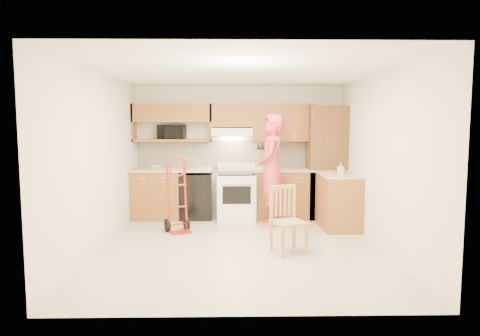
{
  "coord_description": "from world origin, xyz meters",
  "views": [
    {
      "loc": [
        -0.12,
        -6.03,
        1.77
      ],
      "look_at": [
        0.0,
        0.5,
        1.1
      ],
      "focal_mm": 31.93,
      "sensor_mm": 36.0,
      "label": 1
    }
  ],
  "objects_px": {
    "microwave": "(172,132)",
    "dining_chair": "(289,220)",
    "range": "(236,192)",
    "hand_truck": "(178,199)",
    "person": "(271,170)"
  },
  "relations": [
    {
      "from": "microwave",
      "to": "dining_chair",
      "type": "distance_m",
      "value": 3.27
    },
    {
      "from": "range",
      "to": "dining_chair",
      "type": "distance_m",
      "value": 2.14
    },
    {
      "from": "person",
      "to": "dining_chair",
      "type": "relative_size",
      "value": 2.12
    },
    {
      "from": "microwave",
      "to": "dining_chair",
      "type": "bearing_deg",
      "value": -44.94
    },
    {
      "from": "microwave",
      "to": "person",
      "type": "bearing_deg",
      "value": -15.93
    },
    {
      "from": "person",
      "to": "hand_truck",
      "type": "height_order",
      "value": "person"
    },
    {
      "from": "range",
      "to": "hand_truck",
      "type": "height_order",
      "value": "hand_truck"
    },
    {
      "from": "hand_truck",
      "to": "microwave",
      "type": "bearing_deg",
      "value": 77.48
    },
    {
      "from": "person",
      "to": "range",
      "type": "bearing_deg",
      "value": -115.08
    },
    {
      "from": "person",
      "to": "hand_truck",
      "type": "bearing_deg",
      "value": -65.18
    },
    {
      "from": "microwave",
      "to": "hand_truck",
      "type": "xyz_separation_m",
      "value": [
        0.26,
        -1.21,
        -1.07
      ]
    },
    {
      "from": "range",
      "to": "dining_chair",
      "type": "bearing_deg",
      "value": -70.93
    },
    {
      "from": "person",
      "to": "hand_truck",
      "type": "distance_m",
      "value": 1.68
    },
    {
      "from": "microwave",
      "to": "hand_truck",
      "type": "height_order",
      "value": "microwave"
    },
    {
      "from": "range",
      "to": "dining_chair",
      "type": "height_order",
      "value": "range"
    }
  ]
}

